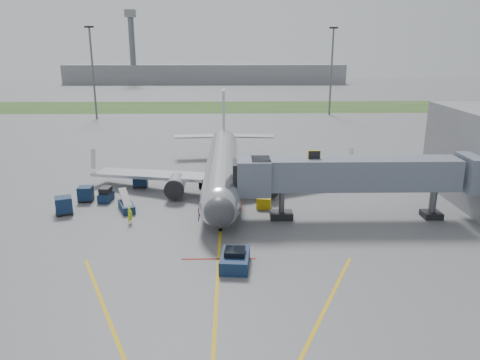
{
  "coord_description": "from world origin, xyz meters",
  "views": [
    {
      "loc": [
        1.06,
        -38.38,
        16.7
      ],
      "look_at": [
        1.95,
        7.74,
        3.2
      ],
      "focal_mm": 35.0,
      "sensor_mm": 36.0,
      "label": 1
    }
  ],
  "objects_px": {
    "airliner": "(222,167)",
    "ramp_worker": "(130,215)",
    "pushback_tug": "(235,259)",
    "baggage_tug": "(106,195)",
    "belt_loader": "(127,206)"
  },
  "relations": [
    {
      "from": "airliner",
      "to": "baggage_tug",
      "type": "distance_m",
      "value": 13.68
    },
    {
      "from": "airliner",
      "to": "ramp_worker",
      "type": "relative_size",
      "value": 21.28
    },
    {
      "from": "belt_loader",
      "to": "ramp_worker",
      "type": "distance_m",
      "value": 3.92
    },
    {
      "from": "belt_loader",
      "to": "airliner",
      "type": "bearing_deg",
      "value": 37.63
    },
    {
      "from": "pushback_tug",
      "to": "belt_loader",
      "type": "xyz_separation_m",
      "value": [
        -11.16,
        13.0,
        -0.15
      ]
    },
    {
      "from": "pushback_tug",
      "to": "baggage_tug",
      "type": "relative_size",
      "value": 1.57
    },
    {
      "from": "airliner",
      "to": "belt_loader",
      "type": "distance_m",
      "value": 12.64
    },
    {
      "from": "airliner",
      "to": "ramp_worker",
      "type": "distance_m",
      "value": 14.4
    },
    {
      "from": "airliner",
      "to": "pushback_tug",
      "type": "distance_m",
      "value": 20.74
    },
    {
      "from": "airliner",
      "to": "ramp_worker",
      "type": "bearing_deg",
      "value": -127.56
    },
    {
      "from": "airliner",
      "to": "baggage_tug",
      "type": "xyz_separation_m",
      "value": [
        -12.76,
        -4.53,
        -1.95
      ]
    },
    {
      "from": "pushback_tug",
      "to": "belt_loader",
      "type": "height_order",
      "value": "belt_loader"
    },
    {
      "from": "airliner",
      "to": "baggage_tug",
      "type": "relative_size",
      "value": 15.14
    },
    {
      "from": "pushback_tug",
      "to": "ramp_worker",
      "type": "relative_size",
      "value": 2.21
    },
    {
      "from": "pushback_tug",
      "to": "airliner",
      "type": "bearing_deg",
      "value": 93.61
    }
  ]
}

